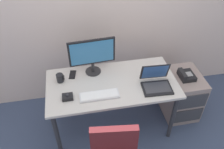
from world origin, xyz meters
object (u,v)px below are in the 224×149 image
desk_phone (186,75)px  laptop (156,82)px  trackball_mouse (68,97)px  coffee_mug (60,78)px  monitor_main (92,54)px  keyboard (99,95)px  cell_phone (73,75)px  file_cabinet (181,94)px

desk_phone → laptop: (-0.46, -0.19, 0.14)m
trackball_mouse → coffee_mug: 0.29m
monitor_main → keyboard: size_ratio=1.26×
trackball_mouse → cell_phone: bearing=79.0°
laptop → file_cabinet: bearing=24.0°
laptop → coffee_mug: 1.04m
laptop → monitor_main: bearing=150.3°
monitor_main → trackball_mouse: 0.54m
coffee_mug → monitor_main: bearing=14.2°
trackball_mouse → cell_phone: trackball_mouse is taller
trackball_mouse → coffee_mug: coffee_mug is taller
laptop → cell_phone: 0.94m
file_cabinet → cell_phone: bearing=174.0°
desk_phone → cell_phone: size_ratio=1.41×
desk_phone → laptop: 0.52m
keyboard → laptop: laptop is taller
desk_phone → coffee_mug: coffee_mug is taller
keyboard → cell_phone: keyboard is taller
keyboard → laptop: bearing=3.9°
file_cabinet → trackball_mouse: (-1.42, -0.22, 0.45)m
file_cabinet → monitor_main: 1.31m
trackball_mouse → coffee_mug: (-0.06, 0.28, 0.03)m
monitor_main → keyboard: (0.01, -0.40, -0.24)m
desk_phone → keyboard: (-1.09, -0.24, 0.10)m
monitor_main → cell_phone: bearing=-177.2°
desk_phone → monitor_main: 1.16m
cell_phone → monitor_main: bearing=13.1°
desk_phone → cell_phone: (-1.34, 0.16, 0.09)m
file_cabinet → desk_phone: bearing=-116.8°
coffee_mug → cell_phone: (0.13, 0.08, -0.04)m
monitor_main → laptop: monitor_main is taller
desk_phone → monitor_main: size_ratio=0.39×
file_cabinet → keyboard: bearing=-167.0°
monitor_main → trackball_mouse: bearing=-129.7°
keyboard → cell_phone: bearing=122.6°
monitor_main → file_cabinet: bearing=-7.9°
coffee_mug → desk_phone: bearing=-2.9°
cell_phone → file_cabinet: bearing=4.3°
trackball_mouse → keyboard: bearing=-5.6°
desk_phone → cell_phone: cell_phone is taller
keyboard → cell_phone: size_ratio=2.89×
desk_phone → trackball_mouse: trackball_mouse is taller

